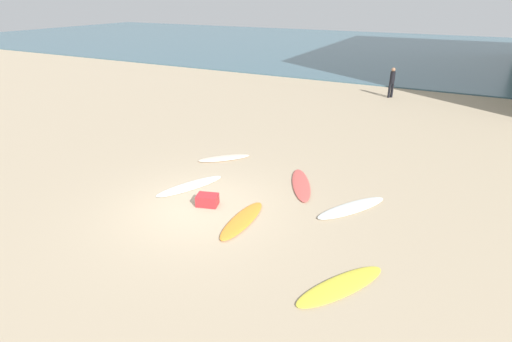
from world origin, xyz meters
TOP-DOWN VIEW (x-y plane):
  - ground_plane at (0.00, 0.00)m, footprint 120.00×120.00m
  - ocean_water at (0.00, 39.00)m, footprint 120.00×40.00m
  - surfboard_0 at (4.57, -1.34)m, footprint 1.67×2.27m
  - surfboard_1 at (1.46, -0.01)m, footprint 0.65×2.20m
  - surfboard_2 at (2.04, 2.76)m, footprint 1.56×2.36m
  - surfboard_3 at (3.87, 2.01)m, footprint 1.74×2.32m
  - surfboard_4 at (-1.29, 3.50)m, footprint 1.72×1.72m
  - surfboard_5 at (-1.03, 1.04)m, footprint 1.42×2.36m
  - beachgoer_near at (2.22, 16.18)m, footprint 0.39×0.39m
  - beach_cooler at (0.14, 0.31)m, footprint 0.69×0.57m

SIDE VIEW (x-z plane):
  - ground_plane at x=0.00m, z-range 0.00..0.00m
  - surfboard_5 at x=-1.03m, z-range 0.00..0.06m
  - surfboard_0 at x=4.57m, z-range 0.00..0.07m
  - surfboard_2 at x=2.04m, z-range 0.00..0.08m
  - ocean_water at x=0.00m, z-range 0.00..0.08m
  - surfboard_1 at x=1.46m, z-range 0.00..0.08m
  - surfboard_4 at x=-1.29m, z-range 0.00..0.09m
  - surfboard_3 at x=3.87m, z-range 0.00..0.09m
  - beach_cooler at x=0.14m, z-range 0.00..0.33m
  - beachgoer_near at x=2.22m, z-range 0.10..1.81m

